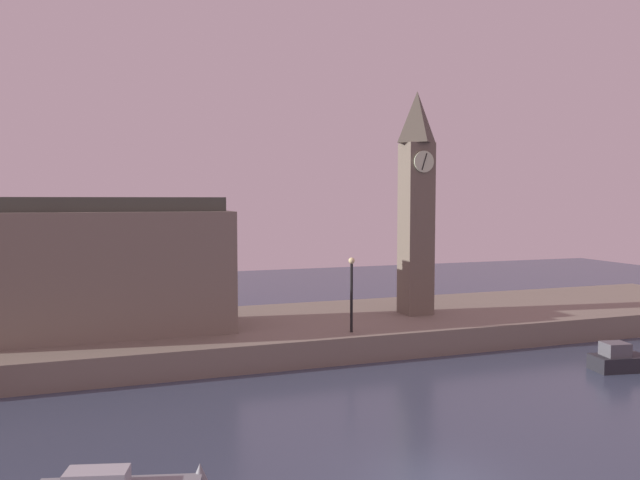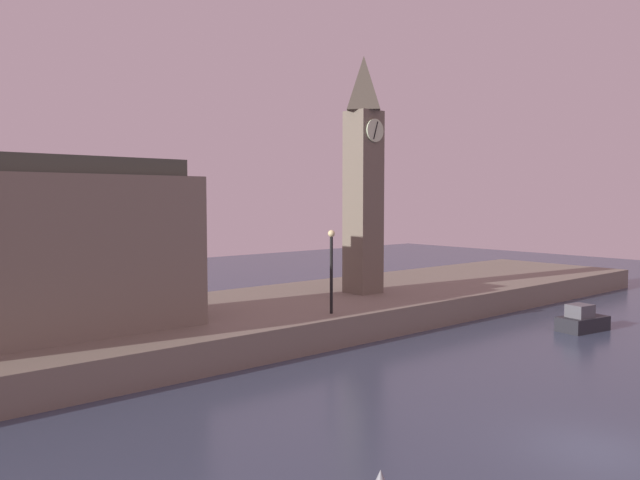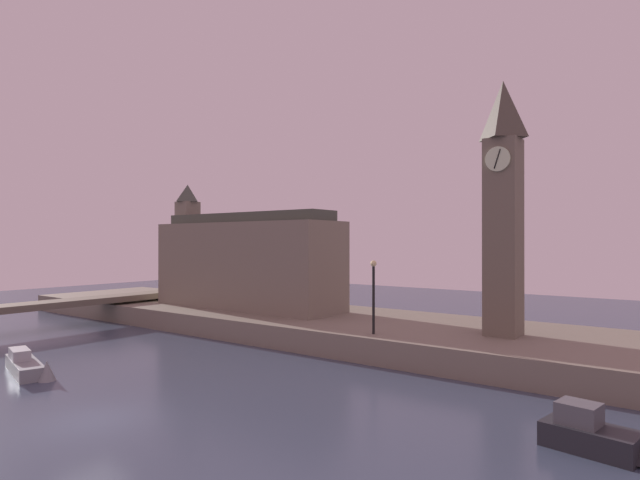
{
  "view_description": "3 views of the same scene",
  "coord_description": "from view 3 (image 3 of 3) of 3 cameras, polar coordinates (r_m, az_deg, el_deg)",
  "views": [
    {
      "loc": [
        -9.8,
        -16.86,
        9.06
      ],
      "look_at": [
        1.92,
        16.82,
        6.72
      ],
      "focal_mm": 34.58,
      "sensor_mm": 36.0,
      "label": 1
    },
    {
      "loc": [
        -17.63,
        -8.19,
        7.38
      ],
      "look_at": [
        2.77,
        15.63,
        5.29
      ],
      "focal_mm": 34.88,
      "sensor_mm": 36.0,
      "label": 2
    },
    {
      "loc": [
        18.96,
        -10.67,
        6.88
      ],
      "look_at": [
        -0.39,
        15.11,
        6.98
      ],
      "focal_mm": 29.15,
      "sensor_mm": 36.0,
      "label": 3
    }
  ],
  "objects": [
    {
      "name": "ground_plane",
      "position": [
        22.82,
        -23.77,
        -17.71
      ],
      "size": [
        120.0,
        120.0,
        0.0
      ],
      "primitive_type": "plane",
      "color": "#384256"
    },
    {
      "name": "far_embankment",
      "position": [
        36.57,
        5.17,
        -9.83
      ],
      "size": [
        70.0,
        12.0,
        1.5
      ],
      "primitive_type": "cube",
      "color": "slate",
      "rests_on": "ground"
    },
    {
      "name": "clock_tower",
      "position": [
        31.58,
        19.47,
        3.82
      ],
      "size": [
        2.01,
        2.07,
        14.61
      ],
      "color": "#6B6051",
      "rests_on": "far_embankment"
    },
    {
      "name": "parliament_hall",
      "position": [
        43.06,
        -8.31,
        -2.33
      ],
      "size": [
        16.79,
        5.05,
        10.54
      ],
      "color": "slate",
      "rests_on": "far_embankment"
    },
    {
      "name": "streetlamp",
      "position": [
        30.5,
        5.9,
        -5.32
      ],
      "size": [
        0.36,
        0.36,
        4.29
      ],
      "color": "black",
      "rests_on": "far_embankment"
    },
    {
      "name": "boat_cruiser_grey",
      "position": [
        31.42,
        -29.34,
        -12.01
      ],
      "size": [
        5.51,
        2.36,
        1.43
      ],
      "color": "gray",
      "rests_on": "ground"
    },
    {
      "name": "boat_barge_dark",
      "position": [
        20.21,
        28.39,
        -18.44
      ],
      "size": [
        3.77,
        1.96,
        1.53
      ],
      "color": "#232328",
      "rests_on": "ground"
    }
  ]
}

